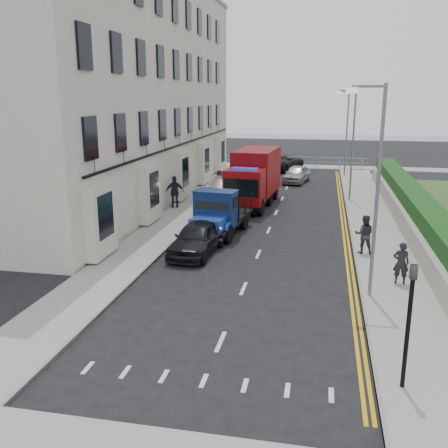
% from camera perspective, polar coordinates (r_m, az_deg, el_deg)
% --- Properties ---
extents(ground, '(120.00, 120.00, 0.00)m').
position_cam_1_polar(ground, '(19.66, 3.17, -5.24)').
color(ground, black).
rests_on(ground, ground).
extents(pavement_west, '(2.40, 38.00, 0.12)m').
position_cam_1_polar(pavement_west, '(29.16, -4.43, 1.45)').
color(pavement_west, gray).
rests_on(pavement_west, ground).
extents(pavement_east, '(2.60, 38.00, 0.12)m').
position_cam_1_polar(pavement_east, '(28.24, 16.56, 0.45)').
color(pavement_east, gray).
rests_on(pavement_east, ground).
extents(promenade, '(30.00, 2.50, 0.12)m').
position_cam_1_polar(promenade, '(47.85, 8.19, 6.50)').
color(promenade, gray).
rests_on(promenade, ground).
extents(sea_plane, '(120.00, 120.00, 0.00)m').
position_cam_1_polar(sea_plane, '(78.64, 9.54, 9.52)').
color(sea_plane, slate).
rests_on(sea_plane, ground).
extents(terrace_west, '(6.31, 30.20, 14.25)m').
position_cam_1_polar(terrace_west, '(33.55, -10.05, 15.23)').
color(terrace_west, silver).
rests_on(terrace_west, ground).
extents(garden_east, '(1.45, 28.00, 1.75)m').
position_cam_1_polar(garden_east, '(28.30, 20.53, 1.90)').
color(garden_east, '#B2AD9E').
rests_on(garden_east, ground).
extents(seafront_railing, '(13.00, 0.08, 1.11)m').
position_cam_1_polar(seafront_railing, '(46.98, 8.16, 7.00)').
color(seafront_railing, '#59B2A5').
rests_on(seafront_railing, ground).
extents(lamp_near, '(1.23, 0.18, 7.00)m').
position_cam_1_polar(lamp_near, '(16.61, 16.80, 4.74)').
color(lamp_near, slate).
rests_on(lamp_near, ground).
extents(lamp_mid, '(1.23, 0.18, 7.00)m').
position_cam_1_polar(lamp_mid, '(32.47, 14.33, 9.43)').
color(lamp_mid, slate).
rests_on(lamp_mid, ground).
extents(lamp_far, '(1.23, 0.18, 7.00)m').
position_cam_1_polar(lamp_far, '(42.43, 13.71, 10.57)').
color(lamp_far, slate).
rests_on(lamp_far, ground).
extents(traffic_signal, '(0.16, 0.20, 3.10)m').
position_cam_1_polar(traffic_signal, '(11.93, 20.48, -9.00)').
color(traffic_signal, black).
rests_on(traffic_signal, ground).
extents(bedford_lorry, '(2.43, 5.00, 2.28)m').
position_cam_1_polar(bedford_lorry, '(23.72, -0.82, 0.90)').
color(bedford_lorry, black).
rests_on(bedford_lorry, ground).
extents(red_lorry, '(2.67, 6.63, 3.40)m').
position_cam_1_polar(red_lorry, '(30.69, 3.47, 5.46)').
color(red_lorry, black).
rests_on(red_lorry, ground).
extents(parked_car_front, '(1.96, 4.21, 1.39)m').
position_cam_1_polar(parked_car_front, '(21.39, -3.11, -1.62)').
color(parked_car_front, black).
rests_on(parked_car_front, ground).
extents(parked_car_mid, '(2.06, 4.54, 1.44)m').
position_cam_1_polar(parked_car_mid, '(26.88, -0.04, 1.82)').
color(parked_car_mid, '#569FB9').
rests_on(parked_car_mid, ground).
extents(parked_car_rear, '(2.26, 5.37, 1.55)m').
position_cam_1_polar(parked_car_rear, '(31.90, -0.02, 3.94)').
color(parked_car_rear, '#B2B4B8').
rests_on(parked_car_rear, ground).
extents(seafront_car_left, '(4.14, 5.72, 1.45)m').
position_cam_1_polar(seafront_car_left, '(45.85, 6.76, 7.04)').
color(seafront_car_left, black).
rests_on(seafront_car_left, ground).
extents(seafront_car_right, '(2.26, 4.13, 1.33)m').
position_cam_1_polar(seafront_car_right, '(39.37, 8.28, 5.67)').
color(seafront_car_right, '#9D9CA1').
rests_on(seafront_car_right, ground).
extents(pedestrian_east_near, '(0.57, 0.39, 1.53)m').
position_cam_1_polar(pedestrian_east_near, '(18.77, 19.58, -4.22)').
color(pedestrian_east_near, black).
rests_on(pedestrian_east_near, pavement_east).
extents(pedestrian_east_far, '(0.83, 0.66, 1.66)m').
position_cam_1_polar(pedestrian_east_far, '(21.85, 15.74, -1.13)').
color(pedestrian_east_far, '#2F2D37').
rests_on(pedestrian_east_far, pavement_east).
extents(pedestrian_west_near, '(1.20, 0.78, 1.89)m').
position_cam_1_polar(pedestrian_west_near, '(29.75, -5.63, 3.67)').
color(pedestrian_west_near, '#1A1F2F').
rests_on(pedestrian_west_near, pavement_west).
extents(pedestrian_west_far, '(0.79, 0.55, 1.55)m').
position_cam_1_polar(pedestrian_west_far, '(34.36, -0.54, 4.92)').
color(pedestrian_west_far, '#372E27').
rests_on(pedestrian_west_far, pavement_west).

